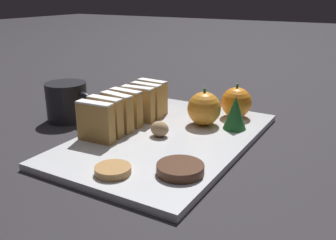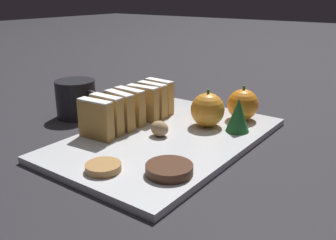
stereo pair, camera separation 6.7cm
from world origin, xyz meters
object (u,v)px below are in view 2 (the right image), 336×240
Objects in this scene: chocolate_cookie at (169,169)px; walnut at (160,129)px; orange_near at (208,110)px; coffee_mug at (75,99)px; orange_far at (243,105)px.

walnut is at bearing 132.76° from chocolate_cookie.
orange_near is 0.29m from coffee_mug.
orange_near is at bearing 18.47° from coffee_mug.
orange_near is 0.11m from walnut.
coffee_mug is at bearing -151.80° from orange_far.
coffee_mug is (-0.28, -0.09, -0.00)m from orange_near.
walnut is 0.50× the size of chocolate_cookie.
chocolate_cookie is at bearing -73.92° from orange_near.
chocolate_cookie is at bearing -85.53° from orange_far.
orange_near is 1.06× the size of chocolate_cookie.
orange_near reaches higher than orange_far.
walnut is at bearing -113.49° from orange_near.
chocolate_cookie is at bearing -47.24° from walnut.
coffee_mug is (-0.23, 0.00, 0.01)m from walnut.
coffee_mug is at bearing 161.05° from chocolate_cookie.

